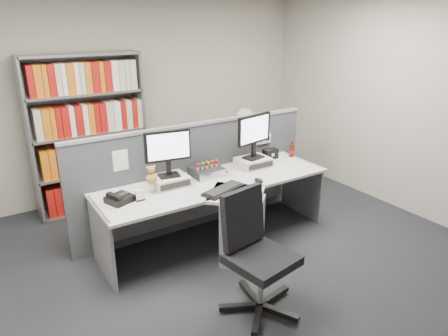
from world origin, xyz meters
TOP-DOWN VIEW (x-y plane):
  - ground at (0.00, 0.00)m, footprint 5.50×5.50m
  - room_shell at (0.00, 0.00)m, footprint 5.04×5.54m
  - partition at (0.00, 1.25)m, footprint 3.00×0.08m
  - desk at (0.00, 0.60)m, footprint 2.60×1.20m
  - monitor_riser_left at (-0.47, 0.98)m, footprint 0.38×0.31m
  - monitor_riser_right at (0.63, 0.98)m, footprint 0.38×0.31m
  - monitor_left at (-0.47, 0.98)m, footprint 0.48×0.19m
  - monitor_right at (0.62, 0.98)m, footprint 0.51×0.21m
  - desktop_pc at (0.00, 1.02)m, footprint 0.34×0.30m
  - figurines at (0.00, 1.00)m, footprint 0.29×0.05m
  - keyboard at (-0.08, 0.53)m, footprint 0.52×0.33m
  - mouse at (0.37, 0.53)m, footprint 0.08×0.12m
  - desk_phone at (-1.06, 0.85)m, footprint 0.29×0.27m
  - desk_calendar at (-0.88, 0.78)m, footprint 0.09×0.07m
  - plush_toy at (-0.71, 0.88)m, footprint 0.11×0.11m
  - speaker at (0.97, 1.09)m, footprint 0.18×0.10m
  - cola_bottle at (1.25, 1.00)m, footprint 0.07×0.07m
  - shelving_unit at (-0.90, 2.44)m, footprint 1.41×0.40m
  - filing_cabinet at (1.20, 1.99)m, footprint 0.45×0.61m
  - desk_fan at (1.20, 1.99)m, footprint 0.28×0.17m
  - office_chair at (-0.32, -0.33)m, footprint 0.69×0.68m

SIDE VIEW (x-z plane):
  - ground at x=0.00m, z-range 0.00..0.00m
  - filing_cabinet at x=1.20m, z-range 0.00..0.70m
  - desk at x=0.00m, z-range 0.10..0.82m
  - office_chair at x=-0.32m, z-range 0.04..1.08m
  - partition at x=0.00m, z-range 0.01..1.29m
  - keyboard at x=-0.08m, z-range 0.72..0.75m
  - mouse at x=0.37m, z-range 0.72..0.77m
  - desk_phone at x=-1.06m, z-range 0.71..0.81m
  - desktop_pc at x=0.00m, z-range 0.72..0.81m
  - desk_calendar at x=-0.88m, z-range 0.71..0.82m
  - monitor_riser_left at x=-0.47m, z-range 0.72..0.82m
  - monitor_riser_right at x=0.63m, z-range 0.72..0.82m
  - speaker at x=0.97m, z-range 0.72..0.84m
  - cola_bottle at x=1.25m, z-range 0.69..0.91m
  - figurines at x=0.00m, z-range 0.82..0.90m
  - plush_toy at x=-0.71m, z-range 0.81..1.00m
  - shelving_unit at x=-0.90m, z-range -0.02..1.98m
  - desk_fan at x=1.20m, z-range 0.76..1.23m
  - monitor_left at x=-0.47m, z-range 0.87..1.36m
  - monitor_right at x=0.62m, z-range 0.87..1.40m
  - room_shell at x=0.00m, z-range 0.43..3.15m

